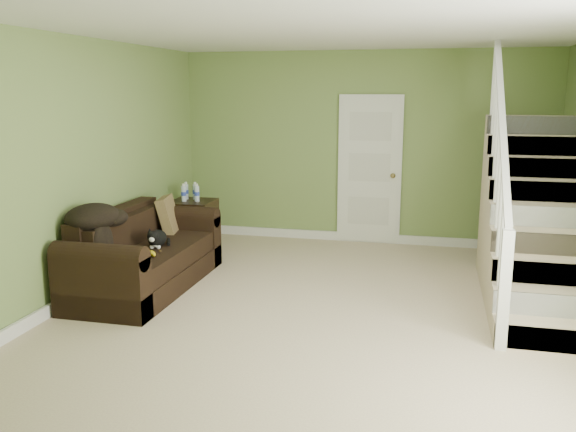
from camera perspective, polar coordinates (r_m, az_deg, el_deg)
The scene contains 15 objects.
floor at distance 6.01m, azimuth 3.63°, elevation -8.53°, with size 5.00×5.50×0.01m, color tan.
ceiling at distance 5.66m, azimuth 3.98°, elevation 17.00°, with size 5.00×5.50×0.01m, color white.
wall_back at distance 8.40m, azimuth 7.04°, elevation 6.31°, with size 5.00×0.04×2.60m, color #76924E.
wall_front at distance 3.06m, azimuth -5.09°, elevation -2.97°, with size 5.00×0.04×2.60m, color #76924E.
wall_left at distance 6.59m, azimuth -18.21°, elevation 4.36°, with size 0.04×5.50×2.60m, color #76924E.
baseboard_back at distance 8.57m, azimuth 6.81°, elevation -1.98°, with size 5.00×0.04×0.12m, color white.
baseboard_left at distance 6.83m, azimuth -17.34°, elevation -6.00°, with size 0.04×5.50×0.12m, color white.
door at distance 8.38m, azimuth 7.64°, elevation 4.26°, with size 0.86×0.12×2.02m.
staircase at distance 6.76m, azimuth 22.10°, elevation -1.42°, with size 1.00×2.51×2.82m.
sofa at distance 6.69m, azimuth -13.39°, elevation -3.87°, with size 0.91×2.11×0.83m.
side_table at distance 8.12m, azimuth -8.88°, elevation -0.79°, with size 0.56×0.56×0.89m.
cat at distance 6.56m, azimuth -12.22°, elevation -2.08°, with size 0.27×0.48×0.24m.
banana at distance 6.23m, azimuth -12.58°, elevation -3.44°, with size 0.05×0.19×0.05m, color yellow.
throw_pillow at distance 7.27m, azimuth -11.11°, elevation 0.03°, with size 0.11×0.45×0.45m, color brown.
throw_blanket at distance 6.24m, azimuth -17.84°, elevation -0.08°, with size 0.47×0.63×0.26m, color black.
Camera 1 is at (0.96, -5.56, 2.07)m, focal length 38.00 mm.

